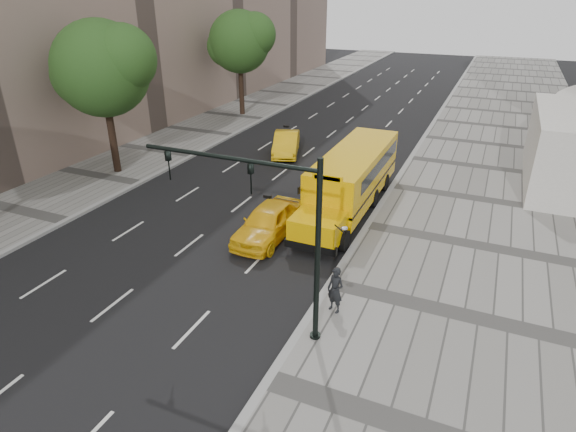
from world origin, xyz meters
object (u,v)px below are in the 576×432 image
at_px(tree_b, 103,68).
at_px(pedestrian, 335,290).
at_px(taxi_far, 286,144).
at_px(tree_c, 240,41).
at_px(taxi_near, 268,222).
at_px(school_bus, 353,175).
at_px(traffic_signal, 276,223).

bearing_deg(tree_b, pedestrian, -25.89).
distance_m(taxi_far, pedestrian, 18.44).
distance_m(tree_c, taxi_near, 24.58).
bearing_deg(school_bus, pedestrian, -76.71).
bearing_deg(traffic_signal, pedestrian, 46.68).
height_order(school_bus, taxi_far, school_bus).
bearing_deg(pedestrian, tree_b, 174.07).
bearing_deg(tree_c, tree_b, -89.98).
height_order(school_bus, traffic_signal, traffic_signal).
bearing_deg(pedestrian, tree_c, 144.61).
xyz_separation_m(tree_b, taxi_near, (12.40, -4.00, -5.64)).
xyz_separation_m(taxi_near, traffic_signal, (3.19, -5.93, 3.28)).
bearing_deg(school_bus, tree_b, -175.74).
xyz_separation_m(taxi_far, pedestrian, (9.00, -16.09, 0.26)).
relative_size(taxi_near, pedestrian, 2.72).
bearing_deg(traffic_signal, taxi_near, 118.27).
xyz_separation_m(tree_c, school_bus, (14.90, -15.36, -4.67)).
relative_size(tree_c, pedestrian, 5.13).
distance_m(tree_b, school_bus, 15.65).
height_order(tree_c, school_bus, tree_c).
distance_m(school_bus, pedestrian, 9.71).
height_order(taxi_near, pedestrian, pedestrian).
bearing_deg(tree_b, tree_c, 90.02).
bearing_deg(pedestrian, traffic_signal, -113.36).
xyz_separation_m(school_bus, taxi_near, (-2.50, -5.11, -0.95)).
bearing_deg(taxi_near, school_bus, 64.59).
distance_m(school_bus, taxi_near, 5.77).
distance_m(school_bus, traffic_signal, 11.31).
xyz_separation_m(tree_b, pedestrian, (17.12, -8.31, -5.42)).
bearing_deg(tree_b, taxi_far, 43.78).
height_order(tree_b, tree_c, tree_b).
bearing_deg(tree_b, traffic_signal, -32.51).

